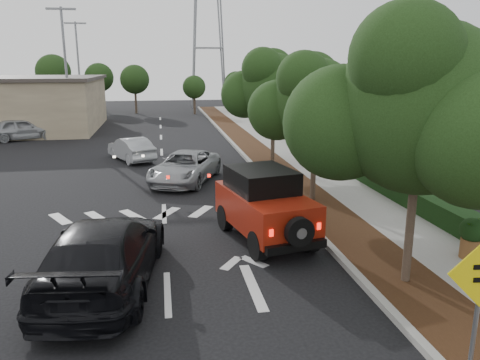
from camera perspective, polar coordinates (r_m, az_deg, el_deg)
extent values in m
plane|color=black|center=(11.16, -8.83, -13.50)|extent=(120.00, 120.00, 0.00)
cube|color=#9E9B93|center=(22.96, 2.12, 1.25)|extent=(0.20, 70.00, 0.15)
cube|color=black|center=(23.19, 4.54, 1.30)|extent=(1.80, 70.00, 0.12)
cube|color=gray|center=(23.72, 9.00, 1.46)|extent=(2.00, 70.00, 0.12)
cube|color=black|center=(24.13, 12.19, 2.35)|extent=(0.80, 70.00, 0.80)
cylinder|color=black|center=(14.83, -1.80, -4.58)|extent=(0.45, 0.85, 0.81)
cylinder|color=black|center=(15.41, 3.75, -3.88)|extent=(0.45, 0.85, 0.81)
cylinder|color=black|center=(12.61, 2.19, -8.00)|extent=(0.45, 0.85, 0.81)
cylinder|color=black|center=(13.28, 8.49, -6.98)|extent=(0.45, 0.85, 0.81)
cube|color=#9B1E0E|center=(13.82, 3.08, -3.56)|extent=(2.56, 4.05, 1.01)
cube|color=black|center=(13.86, 2.60, 0.07)|extent=(2.07, 2.37, 0.65)
cube|color=#9B1E0E|center=(15.09, 0.82, -2.34)|extent=(1.79, 1.36, 0.83)
cube|color=black|center=(12.33, 6.88, -8.10)|extent=(1.73, 0.54, 0.22)
cylinder|color=black|center=(12.05, 7.27, -6.32)|extent=(0.80, 0.38, 0.77)
cube|color=#FF190C|center=(11.92, 3.85, -6.47)|extent=(0.11, 0.06, 0.18)
cube|color=#FF190C|center=(12.55, 9.61, -5.58)|extent=(0.11, 0.06, 0.18)
imported|color=#96989D|center=(20.95, -6.70, 1.59)|extent=(3.89, 5.29, 1.34)
imported|color=black|center=(11.49, -16.22, -8.56)|extent=(2.98, 5.92, 1.65)
imported|color=#A5A7AC|center=(26.14, -13.13, 3.70)|extent=(2.83, 4.06, 1.27)
imported|color=#9DA0A4|center=(35.75, -25.07, 5.65)|extent=(4.88, 3.42, 1.54)
cylinder|color=slate|center=(8.55, 26.86, -14.54)|extent=(0.08, 0.08, 2.24)
cylinder|color=brown|center=(13.89, 26.29, -7.47)|extent=(0.58, 0.58, 0.54)
sphere|color=black|center=(13.73, 26.51, -5.49)|extent=(0.67, 0.67, 0.67)
imported|color=black|center=(13.70, 26.55, -5.18)|extent=(0.61, 0.54, 0.63)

